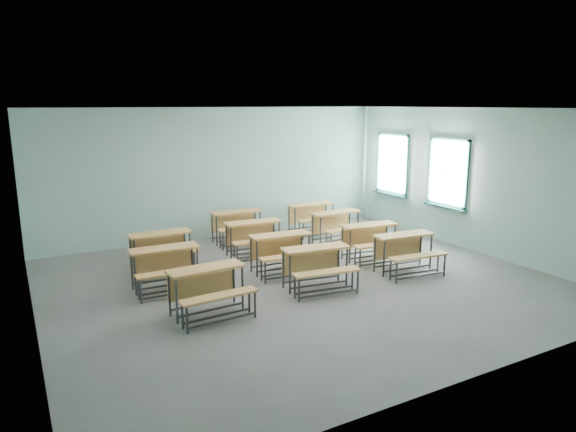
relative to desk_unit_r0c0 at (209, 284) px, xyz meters
name	(u,v)px	position (x,y,z in m)	size (l,w,h in m)	color
room	(304,198)	(2.12, 0.66, 1.09)	(9.04, 8.04, 3.24)	slate
desk_unit_r0c0	(209,284)	(0.00, 0.00, 0.00)	(1.26, 0.88, 0.76)	#D0914B
desk_unit_r0c1	(318,262)	(2.11, 0.16, 0.00)	(1.31, 0.97, 0.76)	#D0914B
desk_unit_r0c2	(407,247)	(4.15, 0.11, 0.00)	(1.29, 0.92, 0.76)	#D0914B
desk_unit_r1c0	(166,262)	(-0.28, 1.44, 0.00)	(1.24, 0.85, 0.76)	#D0914B
desk_unit_r1c1	(282,247)	(2.00, 1.29, 0.00)	(1.28, 0.91, 0.76)	#D0914B
desk_unit_r1c2	(372,237)	(4.07, 1.12, 0.00)	(1.29, 0.93, 0.76)	#D0914B
desk_unit_r2c0	(162,246)	(-0.04, 2.57, 0.00)	(1.23, 0.84, 0.76)	#D0914B
desk_unit_r2c1	(255,233)	(2.00, 2.57, 0.00)	(1.29, 0.93, 0.76)	#D0914B
desk_unit_r2c2	(338,223)	(4.19, 2.55, 0.00)	(1.26, 0.88, 0.76)	#D0914B
desk_unit_r3c1	(238,222)	(2.13, 3.77, 0.00)	(1.25, 0.86, 0.76)	#D0914B
desk_unit_r3c2	(313,214)	(4.20, 3.70, 0.00)	(1.23, 0.84, 0.76)	#D0914B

